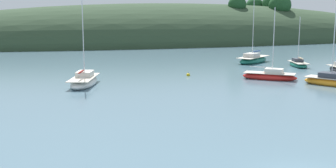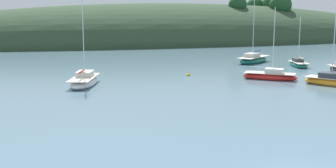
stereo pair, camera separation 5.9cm
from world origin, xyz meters
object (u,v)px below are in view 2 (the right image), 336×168
mooring_buoy_outer (188,75)px  sailboat_teal_outer (299,64)px  sailboat_blue_center (270,76)px  sailboat_white_near (253,60)px  sailboat_grey_yawl (84,81)px  sailboat_orange_cutter (334,82)px

mooring_buoy_outer → sailboat_teal_outer: bearing=10.7°
sailboat_teal_outer → sailboat_blue_center: (-10.17, -8.84, 0.03)m
sailboat_teal_outer → sailboat_white_near: 7.23m
sailboat_teal_outer → sailboat_grey_yawl: size_ratio=0.70×
sailboat_blue_center → sailboat_orange_cutter: 7.01m
sailboat_grey_yawl → sailboat_teal_outer: bearing=11.2°
sailboat_blue_center → sailboat_white_near: sailboat_white_near is taller
sailboat_orange_cutter → sailboat_grey_yawl: (-24.76, 8.40, 0.04)m
mooring_buoy_outer → sailboat_blue_center: bearing=-34.5°
sailboat_orange_cutter → sailboat_grey_yawl: 26.15m
mooring_buoy_outer → sailboat_grey_yawl: bearing=-168.0°
sailboat_white_near → sailboat_blue_center: bearing=-113.3°
sailboat_grey_yawl → sailboat_white_near: size_ratio=1.05×
sailboat_teal_outer → sailboat_white_near: sailboat_white_near is taller
sailboat_grey_yawl → sailboat_white_near: sailboat_grey_yawl is taller
sailboat_blue_center → sailboat_grey_yawl: 20.82m
sailboat_grey_yawl → sailboat_orange_cutter: bearing=-18.7°
sailboat_orange_cutter → sailboat_grey_yawl: size_ratio=0.82×
sailboat_teal_outer → mooring_buoy_outer: sailboat_teal_outer is taller
sailboat_orange_cutter → sailboat_white_near: bearing=83.5°
sailboat_blue_center → mooring_buoy_outer: size_ratio=15.44×
sailboat_orange_cutter → sailboat_grey_yawl: sailboat_grey_yawl is taller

